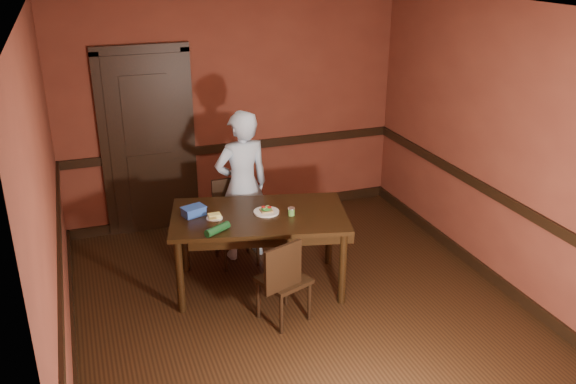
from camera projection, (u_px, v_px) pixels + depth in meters
floor at (301, 310)px, 5.63m from camera, size 4.00×4.50×0.01m
ceiling at (304, 7)px, 4.60m from camera, size 4.00×4.50×0.01m
wall_back at (233, 109)px, 7.07m from camera, size 4.00×0.02×2.70m
wall_front at (457, 319)px, 3.15m from camera, size 4.00×0.02×2.70m
wall_left at (49, 206)px, 4.49m from camera, size 0.02×4.50×2.70m
wall_right at (500, 149)px, 5.73m from camera, size 0.02×4.50×2.70m
dado_back at (235, 147)px, 7.23m from camera, size 4.00×0.03×0.10m
dado_left at (60, 260)px, 4.66m from camera, size 0.03×4.50×0.10m
dado_right at (493, 193)px, 5.90m from camera, size 0.03×4.50×0.10m
baseboard_back at (237, 211)px, 7.55m from camera, size 4.00×0.03×0.12m
baseboard_left at (74, 350)px, 4.98m from camera, size 0.03×4.50×0.12m
baseboard_right at (482, 269)px, 6.22m from camera, size 0.03×4.50×0.12m
door at (148, 140)px, 6.83m from camera, size 1.05×0.07×2.20m
dining_table at (260, 250)px, 5.90m from camera, size 1.82×1.30×0.77m
chair_far at (236, 223)px, 6.34m from camera, size 0.42×0.42×0.88m
chair_near at (284, 278)px, 5.36m from camera, size 0.50×0.50×0.83m
person at (242, 186)px, 6.32m from camera, size 0.63×0.46×1.61m
sandwich_plate at (266, 211)px, 5.77m from camera, size 0.24×0.24×0.06m
sauce_jar at (291, 211)px, 5.71m from camera, size 0.07×0.07×0.08m
cheese_saucer at (214, 217)px, 5.65m from camera, size 0.15×0.15×0.05m
food_tub at (194, 211)px, 5.70m from camera, size 0.25×0.20×0.09m
wrapped_veg at (217, 229)px, 5.37m from camera, size 0.26×0.19×0.07m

